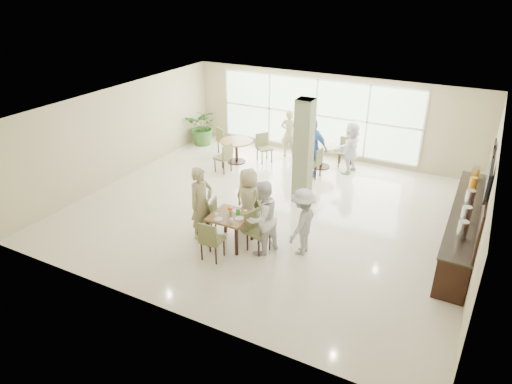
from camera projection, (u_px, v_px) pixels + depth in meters
The scene contains 23 objects.
ground at pixel (270, 210), 12.23m from camera, with size 10.00×10.00×0.00m, color beige.
room_shell at pixel (271, 150), 11.48m from camera, with size 10.00×10.00×10.00m.
window_bank at pixel (316, 115), 15.37m from camera, with size 7.00×0.04×7.00m.
column at pixel (304, 150), 12.40m from camera, with size 0.45×0.45×2.80m, color #686C4B.
main_table at pixel (230, 219), 10.46m from camera, with size 0.87×0.87×0.75m.
round_table_left at pixel (236, 146), 15.07m from camera, with size 1.08×1.08×0.75m.
round_table_right at pixel (322, 151), 14.69m from camera, with size 1.00×1.00×0.75m.
chairs_main_table at pixel (231, 225), 10.57m from camera, with size 2.00×1.99×0.95m.
chairs_table_left at pixel (238, 148), 15.11m from camera, with size 2.19×1.99×0.95m.
chairs_table_right at pixel (321, 153), 14.71m from camera, with size 1.96×1.81×0.95m.
tabletop_clutter at pixel (231, 214), 10.34m from camera, with size 0.62×0.74×0.21m.
buffet_counter at pixel (465, 225), 10.42m from camera, with size 0.64×4.70×1.95m.
wall_tv at pixel (489, 181), 8.74m from camera, with size 0.06×1.00×0.58m.
framed_art_a at pixel (490, 167), 10.14m from camera, with size 0.05×0.55×0.70m.
framed_art_b at pixel (492, 155), 10.78m from camera, with size 0.05×0.55×0.70m.
potted_plant at pixel (204, 126), 16.58m from camera, with size 1.22×1.22×1.36m, color #366327.
teen_left at pixel (201, 203), 10.64m from camera, with size 0.65×0.43×1.79m, color tan.
teen_far at pixel (248, 200), 10.95m from camera, with size 0.80×0.44×1.63m, color tan.
teen_right at pixel (262, 218), 10.07m from camera, with size 0.85×0.66×1.74m, color white.
teen_standing at pixel (302, 222), 10.06m from camera, with size 1.01×0.58×1.57m, color #A1A1A3.
adult_a at pixel (311, 147), 13.94m from camera, with size 1.08×0.61×1.84m, color #4072C0.
adult_b at pixel (351, 148), 14.20m from camera, with size 1.53×0.66×1.65m, color white.
adult_standing at pixel (289, 134), 15.39m from camera, with size 0.60×0.40×1.66m, color tan.
Camera 1 is at (4.69, -9.72, 5.78)m, focal length 32.00 mm.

